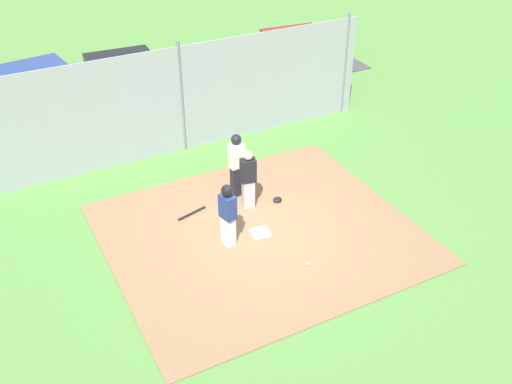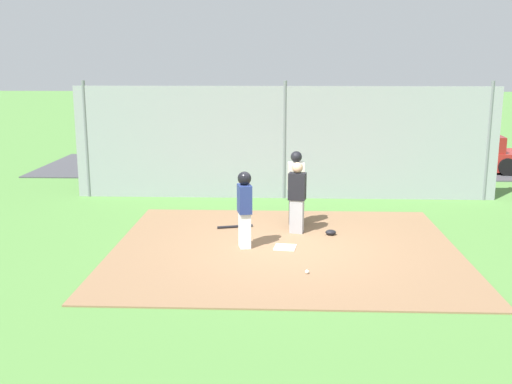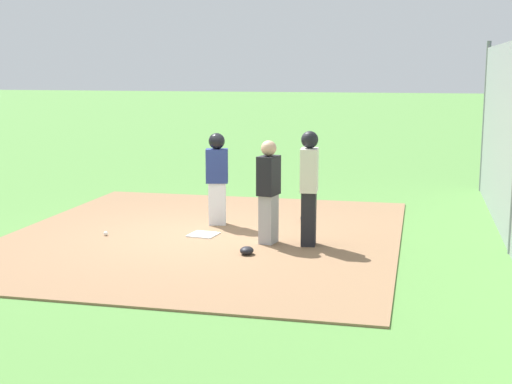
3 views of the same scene
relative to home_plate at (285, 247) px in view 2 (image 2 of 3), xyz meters
name	(u,v)px [view 2 (image 2 of 3)]	position (x,y,z in m)	size (l,w,h in m)	color
ground_plane	(285,249)	(0.00, 0.00, -0.04)	(140.00, 140.00, 0.00)	#51843D
dirt_infield	(285,248)	(0.00, 0.00, -0.03)	(7.20, 6.40, 0.03)	#896647
home_plate	(285,247)	(0.00, 0.00, 0.00)	(0.44, 0.44, 0.02)	white
catcher	(297,196)	(-0.27, -1.16, 0.84)	(0.43, 0.33, 1.63)	#9E9EA3
umpire	(296,186)	(-0.26, -1.80, 0.94)	(0.40, 0.29, 1.79)	black
runner	(245,205)	(0.85, 0.00, 0.91)	(0.34, 0.43, 1.62)	silver
baseball_bat	(235,227)	(1.17, -1.50, 0.02)	(0.06, 0.06, 0.84)	black
catcher_mask	(331,232)	(-1.04, -1.00, 0.05)	(0.24, 0.20, 0.12)	black
baseball	(307,272)	(-0.40, 1.56, 0.03)	(0.07, 0.07, 0.07)	white
backstop_fence	(285,143)	(0.00, -4.85, 1.56)	(12.00, 0.10, 3.35)	#93999E
parking_lot	(283,166)	(0.00, -10.13, -0.02)	(18.00, 5.20, 0.04)	#424247
parked_car_red	(463,154)	(-6.43, -9.46, 0.57)	(4.35, 2.20, 1.28)	maroon
parked_car_dark	(271,151)	(0.46, -10.00, 0.57)	(4.29, 2.07, 1.28)	black
parked_car_blue	(193,149)	(3.47, -10.43, 0.57)	(4.39, 2.32, 1.28)	#28428C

